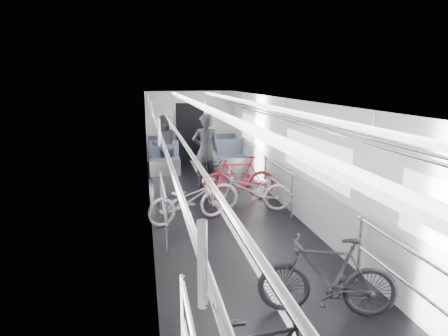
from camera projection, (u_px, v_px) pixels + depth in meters
The scene contains 8 objects.
car_shell at pixel (217, 157), 8.83m from camera, with size 3.02×14.01×2.41m.
bike_left_far at pixel (188, 200), 7.96m from camera, with size 0.59×1.70×0.89m, color silver.
bike_right_near at pixel (327, 276), 4.78m from camera, with size 0.47×1.66×1.00m, color black.
bike_right_mid at pixel (251, 190), 8.64m from camera, with size 0.61×1.75×0.92m, color #B3B2B7.
bike_right_far at pixel (239, 178), 9.42m from camera, with size 0.49×1.74×1.05m, color #AD1522.
bike_aisle at pixel (218, 172), 10.53m from camera, with size 0.54×1.56×0.82m, color black.
person_standing at pixel (206, 151), 10.45m from camera, with size 0.71×0.46×1.94m, color black.
person_seated at pixel (164, 144), 12.04m from camera, with size 0.85×0.66×1.76m, color #27252C.
Camera 1 is at (-1.58, -6.75, 2.82)m, focal length 32.00 mm.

